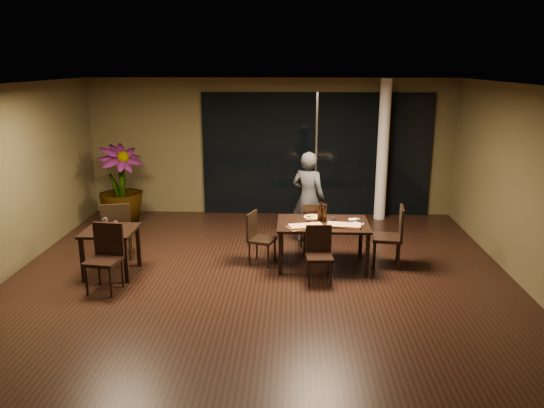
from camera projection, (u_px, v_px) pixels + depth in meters
The scene contains 32 objects.
ground at pixel (260, 283), 8.21m from camera, with size 8.00×8.00×0.00m, color black.
wall_back at pixel (271, 147), 11.73m from camera, with size 8.00×0.10×3.00m, color #453F25.
wall_front at pixel (224, 316), 3.91m from camera, with size 8.00×0.10×3.00m, color #453F25.
wall_right at pixel (538, 192), 7.66m from camera, with size 0.10×8.00×3.00m, color #453F25.
ceiling at pixel (258, 84), 7.43m from camera, with size 8.00×8.00×0.04m, color white.
window_panel at pixel (316, 155), 11.64m from camera, with size 5.00×0.06×2.70m, color black.
column at pixel (383, 151), 11.25m from camera, with size 0.24×0.24×3.00m, color white.
main_table at pixel (323, 227), 8.77m from camera, with size 1.50×1.00×0.75m.
side_table at pixel (110, 237), 8.43m from camera, with size 0.80×0.80×0.75m.
chair_main_far at pixel (313, 224), 9.47m from camera, with size 0.48×0.48×0.91m.
chair_main_near at pixel (319, 251), 8.21m from camera, with size 0.43×0.43×0.87m.
chair_main_left at pixel (258, 235), 8.94m from camera, with size 0.51×0.51×0.88m.
chair_main_right at pixel (393, 233), 8.78m from camera, with size 0.53×0.53×1.03m.
chair_side_far at pixel (117, 228), 9.05m from camera, with size 0.58×0.58×1.03m.
chair_side_near at pixel (106, 254), 7.88m from camera, with size 0.52×0.52×1.01m.
diner at pixel (308, 198), 9.84m from camera, with size 0.59×0.39×1.75m, color #292B2E.
potted_plant at pixel (121, 185), 11.01m from camera, with size 0.91×0.91×1.67m, color #234B19.
pizza_board_left at pixel (306, 227), 8.50m from camera, with size 0.61×0.30×0.01m, color #402714.
pizza_board_right at pixel (344, 226), 8.54m from camera, with size 0.54×0.27×0.01m, color #442915.
oblong_pizza_left at pixel (306, 226), 8.50m from camera, with size 0.52×0.24×0.02m, color #670B09, non-canonical shape.
oblong_pizza_right at pixel (344, 225), 8.54m from camera, with size 0.52×0.24×0.02m, color #671609, non-canonical shape.
round_pizza at pixel (313, 217), 9.03m from camera, with size 0.31×0.31×0.01m, color red.
bottle_a at pixel (319, 213), 8.79m from camera, with size 0.06×0.06×0.29m, color black, non-canonical shape.
bottle_b at pixel (324, 213), 8.76m from camera, with size 0.06×0.06×0.29m, color black, non-canonical shape.
bottle_c at pixel (321, 212), 8.81m from camera, with size 0.07×0.07×0.31m, color black, non-canonical shape.
tumbler_left at pixel (309, 219), 8.80m from camera, with size 0.08×0.08×0.09m, color white.
tumbler_right at pixel (333, 218), 8.89m from camera, with size 0.07×0.07×0.08m, color white.
napkin_near at pixel (358, 224), 8.67m from camera, with size 0.18×0.10×0.01m, color white.
napkin_far at pixel (354, 219), 8.91m from camera, with size 0.18×0.10×0.01m, color silver.
wine_glass_a at pixel (106, 223), 8.42m from camera, with size 0.08×0.08×0.18m, color white, non-canonical shape.
wine_glass_b at pixel (116, 226), 8.31m from camera, with size 0.07×0.07×0.16m, color white, non-canonical shape.
side_napkin at pixel (106, 233), 8.20m from camera, with size 0.18×0.11×0.01m, color white.
Camera 1 is at (0.50, -7.59, 3.31)m, focal length 35.00 mm.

